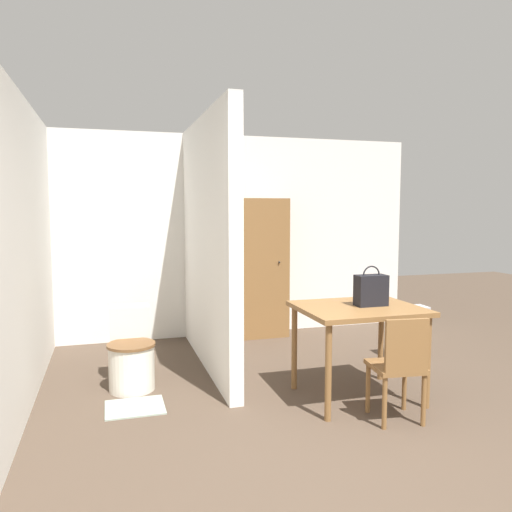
# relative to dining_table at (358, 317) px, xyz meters

# --- Properties ---
(ground_plane) EXTENTS (16.00, 16.00, 0.00)m
(ground_plane) POSITION_rel_dining_table_xyz_m (-0.59, -1.38, -0.69)
(ground_plane) COLOR #4C3D30
(wall_back) EXTENTS (5.02, 0.12, 2.50)m
(wall_back) POSITION_rel_dining_table_xyz_m (-0.59, 2.47, 0.56)
(wall_back) COLOR white
(wall_back) RESTS_ON ground_plane
(wall_left) EXTENTS (0.12, 4.80, 2.50)m
(wall_left) POSITION_rel_dining_table_xyz_m (-2.67, 0.51, 0.56)
(wall_left) COLOR white
(wall_left) RESTS_ON ground_plane
(partition_wall) EXTENTS (0.12, 2.32, 2.50)m
(partition_wall) POSITION_rel_dining_table_xyz_m (-1.03, 1.25, 0.56)
(partition_wall) COLOR white
(partition_wall) RESTS_ON ground_plane
(dining_table) EXTENTS (0.98, 0.83, 0.79)m
(dining_table) POSITION_rel_dining_table_xyz_m (0.00, 0.00, 0.00)
(dining_table) COLOR brown
(dining_table) RESTS_ON ground_plane
(wooden_chair) EXTENTS (0.41, 0.41, 0.81)m
(wooden_chair) POSITION_rel_dining_table_xyz_m (0.06, -0.53, -0.25)
(wooden_chair) COLOR brown
(wooden_chair) RESTS_ON ground_plane
(toilet) EXTENTS (0.42, 0.57, 0.70)m
(toilet) POSITION_rel_dining_table_xyz_m (-1.82, 0.80, -0.40)
(toilet) COLOR silver
(toilet) RESTS_ON ground_plane
(handbag) EXTENTS (0.26, 0.13, 0.34)m
(handbag) POSITION_rel_dining_table_xyz_m (0.11, -0.01, 0.23)
(handbag) COLOR black
(handbag) RESTS_ON dining_table
(wooden_cabinet) EXTENTS (0.63, 0.38, 1.72)m
(wooden_cabinet) POSITION_rel_dining_table_xyz_m (-0.16, 2.21, 0.17)
(wooden_cabinet) COLOR brown
(wooden_cabinet) RESTS_ON ground_plane
(bath_mat) EXTENTS (0.46, 0.40, 0.01)m
(bath_mat) POSITION_rel_dining_table_xyz_m (-1.82, 0.31, -0.69)
(bath_mat) COLOR #99A899
(bath_mat) RESTS_ON ground_plane
(space_heater) EXTENTS (0.34, 0.20, 0.56)m
(space_heater) POSITION_rel_dining_table_xyz_m (1.08, 0.84, -0.41)
(space_heater) COLOR #BCBCC1
(space_heater) RESTS_ON ground_plane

